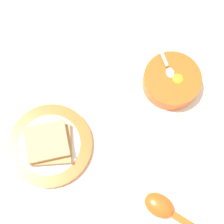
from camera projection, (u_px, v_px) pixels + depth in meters
ground_plane at (97, 128)px, 0.73m from camera, size 3.00×3.00×0.00m
egg_bowl at (172, 81)px, 0.74m from camera, size 0.14×0.14×0.08m
toast_plate at (50, 145)px, 0.71m from camera, size 0.19×0.19×0.02m
toast_sandwich at (49, 143)px, 0.69m from camera, size 0.10×0.10×0.03m
soup_spoon at (165, 209)px, 0.67m from camera, size 0.13×0.15×0.03m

